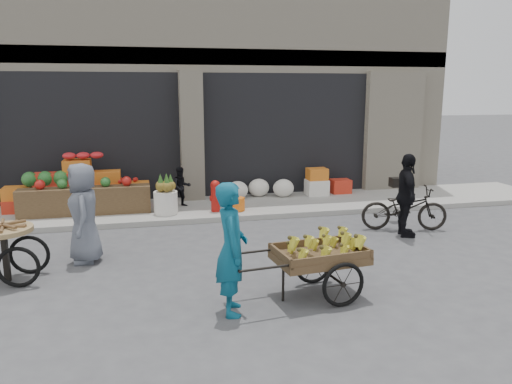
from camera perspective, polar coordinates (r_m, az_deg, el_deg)
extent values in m
plane|color=#424244|center=(7.94, -3.27, -9.25)|extent=(80.00, 80.00, 0.00)
cube|color=gray|center=(11.80, -6.71, -1.94)|extent=(18.00, 2.20, 0.12)
cube|color=beige|center=(15.56, -8.80, 14.07)|extent=(14.00, 6.00, 7.00)
cube|color=gray|center=(12.73, -7.77, 15.09)|extent=(14.00, 0.30, 0.40)
cube|color=black|center=(13.41, -18.45, 6.16)|extent=(4.40, 1.60, 3.10)
cube|color=black|center=(13.86, 2.50, 6.92)|extent=(4.40, 1.60, 3.10)
cube|color=beige|center=(12.57, -7.44, 6.33)|extent=(0.55, 0.80, 3.22)
cube|color=brown|center=(11.58, -18.93, -0.95)|extent=(2.80, 0.45, 0.60)
sphere|color=#1E5923|center=(12.07, -22.14, 1.45)|extent=(0.34, 0.34, 0.34)
cylinder|color=silver|center=(11.19, -10.27, -1.18)|extent=(0.52, 0.52, 0.50)
cylinder|color=#A5140F|center=(11.24, -4.66, -0.82)|extent=(0.20, 0.20, 0.56)
sphere|color=#A5140F|center=(11.17, -4.68, 0.78)|extent=(0.22, 0.22, 0.22)
cylinder|color=orange|center=(11.30, -2.10, -1.39)|extent=(0.32, 0.32, 0.30)
ellipsoid|color=silver|center=(12.60, 0.53, 0.33)|extent=(1.70, 0.60, 0.44)
imported|color=black|center=(11.76, -8.52, 0.57)|extent=(0.51, 0.43, 0.93)
cube|color=brown|center=(6.98, 7.26, -7.41)|extent=(1.31, 0.93, 0.11)
torus|color=black|center=(6.78, 9.94, -10.40)|extent=(0.62, 0.13, 0.62)
torus|color=black|center=(7.49, 6.63, -8.10)|extent=(0.62, 0.13, 0.62)
cylinder|color=black|center=(6.88, 3.12, -10.39)|extent=(0.04, 0.04, 0.51)
imported|color=#0D516B|center=(6.35, -2.81, -6.50)|extent=(0.48, 0.67, 1.72)
cylinder|color=#9E7F51|center=(8.25, -26.95, -3.89)|extent=(0.90, 0.90, 0.07)
cube|color=black|center=(8.36, -26.70, -6.53)|extent=(0.09, 0.09, 0.80)
torus|color=black|center=(8.06, -25.54, -7.76)|extent=(0.62, 0.11, 0.62)
torus|color=black|center=(8.57, -24.48, -6.53)|extent=(0.62, 0.11, 0.62)
imported|color=slate|center=(8.68, -19.09, -2.31)|extent=(0.61, 0.86, 1.66)
imported|color=black|center=(10.58, 16.58, -1.80)|extent=(1.81, 1.04, 0.90)
imported|color=black|center=(10.06, 16.83, -0.38)|extent=(0.64, 1.02, 1.63)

